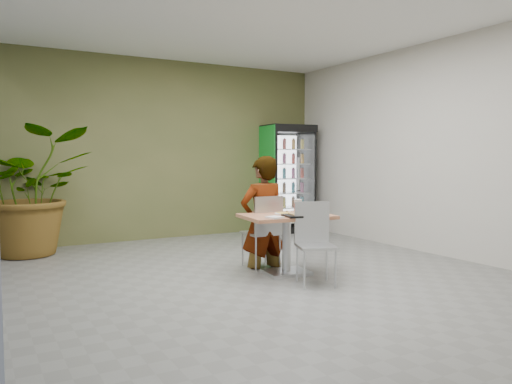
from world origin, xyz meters
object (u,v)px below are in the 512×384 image
at_px(dining_table, 287,232).
at_px(seated_woman, 263,223).
at_px(beverage_fridge, 287,178).
at_px(cafeteria_tray, 302,216).
at_px(chair_near, 314,236).
at_px(chair_far, 265,226).
at_px(soda_cup, 298,207).
at_px(potted_plant, 31,191).

height_order(dining_table, seated_woman, seated_woman).
xyz_separation_m(seated_woman, beverage_fridge, (2.07, 2.60, 0.45)).
height_order(seated_woman, cafeteria_tray, seated_woman).
distance_m(chair_near, seated_woman, 1.01).
bearing_deg(chair_far, dining_table, 97.45).
height_order(soda_cup, cafeteria_tray, soda_cup).
relative_size(soda_cup, potted_plant, 0.10).
bearing_deg(seated_woman, chair_near, 95.40).
relative_size(dining_table, cafeteria_tray, 2.73).
relative_size(soda_cup, cafeteria_tray, 0.44).
height_order(dining_table, chair_near, chair_near).
height_order(chair_far, chair_near, chair_far).
xyz_separation_m(chair_far, beverage_fridge, (2.07, 2.65, 0.48)).
relative_size(dining_table, beverage_fridge, 0.55).
xyz_separation_m(chair_far, potted_plant, (-2.59, 2.50, 0.40)).
bearing_deg(chair_near, chair_far, 117.72).
distance_m(seated_woman, soda_cup, 0.58).
distance_m(cafeteria_tray, potted_plant, 4.19).
bearing_deg(soda_cup, potted_plant, 134.15).
xyz_separation_m(seated_woman, soda_cup, (0.24, -0.47, 0.25)).
height_order(chair_far, seated_woman, seated_woman).
xyz_separation_m(soda_cup, cafeteria_tray, (-0.13, -0.27, -0.08)).
distance_m(chair_far, soda_cup, 0.56).
height_order(dining_table, soda_cup, soda_cup).
height_order(beverage_fridge, potted_plant, beverage_fridge).
bearing_deg(chair_near, dining_table, 116.21).
distance_m(dining_table, chair_far, 0.44).
distance_m(dining_table, seated_woman, 0.49).
height_order(soda_cup, potted_plant, potted_plant).
distance_m(dining_table, cafeteria_tray, 0.35).
bearing_deg(potted_plant, chair_near, -51.97).
relative_size(dining_table, potted_plant, 0.60).
bearing_deg(beverage_fridge, cafeteria_tray, -114.58).
relative_size(cafeteria_tray, potted_plant, 0.22).
bearing_deg(chair_far, potted_plant, -44.80).
height_order(chair_far, potted_plant, potted_plant).
height_order(chair_far, soda_cup, chair_far).
bearing_deg(chair_near, cafeteria_tray, 109.44).
xyz_separation_m(beverage_fridge, potted_plant, (-4.66, -0.14, -0.08)).
height_order(cafeteria_tray, potted_plant, potted_plant).
relative_size(chair_near, beverage_fridge, 0.45).
height_order(dining_table, beverage_fridge, beverage_fridge).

